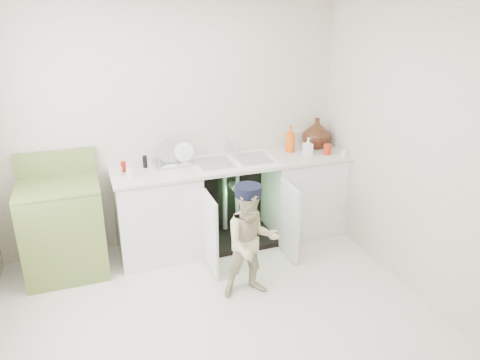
% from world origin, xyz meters
% --- Properties ---
extents(ground, '(3.50, 3.50, 0.00)m').
position_xyz_m(ground, '(0.00, 0.00, 0.00)').
color(ground, silver).
rests_on(ground, ground).
extents(room_shell, '(6.00, 5.50, 1.26)m').
position_xyz_m(room_shell, '(0.00, 0.00, 1.25)').
color(room_shell, beige).
rests_on(room_shell, ground).
extents(counter_run, '(2.44, 1.02, 1.23)m').
position_xyz_m(counter_run, '(0.58, 1.21, 0.47)').
color(counter_run, silver).
rests_on(counter_run, ground).
extents(avocado_stove, '(0.72, 0.65, 1.11)m').
position_xyz_m(avocado_stove, '(-1.14, 1.18, 0.46)').
color(avocado_stove, olive).
rests_on(avocado_stove, ground).
extents(repair_worker, '(0.52, 0.83, 1.02)m').
position_xyz_m(repair_worker, '(0.38, 0.24, 0.52)').
color(repair_worker, beige).
rests_on(repair_worker, ground).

